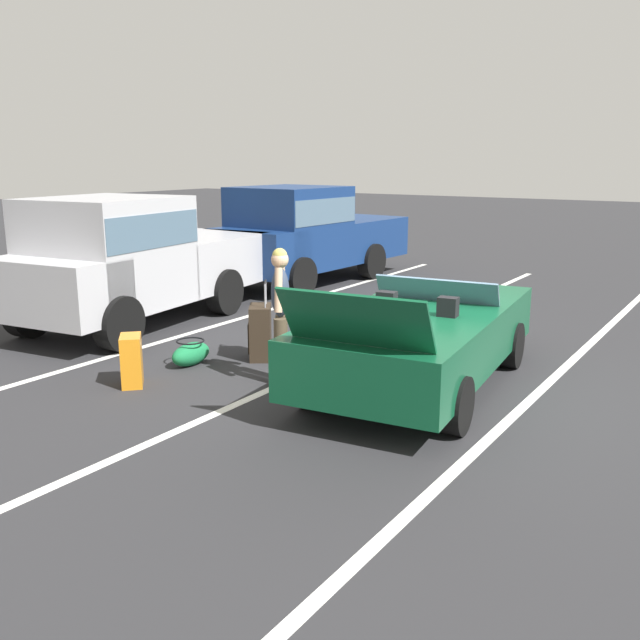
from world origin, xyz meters
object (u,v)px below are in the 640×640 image
at_px(suitcase_large_black, 260,332).
at_px(suitcase_medium_bright, 132,361).
at_px(duffel_bag, 191,353).
at_px(parked_pickup_truck_far, 304,233).
at_px(parked_pickup_truck_near, 129,258).
at_px(convertible_car, 427,335).
at_px(traveler_person, 280,308).

relative_size(suitcase_large_black, suitcase_medium_bright, 1.74).
height_order(suitcase_medium_bright, duffel_bag, suitcase_medium_bright).
bearing_deg(parked_pickup_truck_far, duffel_bag, 23.67).
xyz_separation_m(suitcase_large_black, parked_pickup_truck_far, (5.18, 2.86, 0.74)).
distance_m(suitcase_large_black, parked_pickup_truck_far, 5.96).
bearing_deg(duffel_bag, suitcase_large_black, -37.94).
distance_m(suitcase_large_black, parked_pickup_truck_near, 3.09).
bearing_deg(parked_pickup_truck_far, suitcase_large_black, 31.56).
height_order(suitcase_medium_bright, parked_pickup_truck_far, parked_pickup_truck_far).
height_order(suitcase_large_black, duffel_bag, suitcase_large_black).
bearing_deg(parked_pickup_truck_far, convertible_car, 49.51).
distance_m(suitcase_medium_bright, duffel_bag, 1.02).
xyz_separation_m(traveler_person, parked_pickup_truck_near, (1.06, 3.82, 0.18)).
bearing_deg(parked_pickup_truck_far, traveler_person, 35.03).
distance_m(suitcase_large_black, traveler_person, 1.21).
bearing_deg(parked_pickup_truck_near, suitcase_medium_bright, 40.78).
relative_size(duffel_bag, parked_pickup_truck_near, 0.12).
xyz_separation_m(convertible_car, suitcase_large_black, (-0.34, 2.31, -0.22)).
bearing_deg(convertible_car, duffel_bag, 104.30).
bearing_deg(duffel_bag, suitcase_medium_bright, -179.79).
xyz_separation_m(convertible_car, traveler_person, (-1.00, 1.46, 0.34)).
distance_m(traveler_person, parked_pickup_truck_far, 6.92).
bearing_deg(duffel_bag, parked_pickup_truck_near, 64.39).
height_order(parked_pickup_truck_near, parked_pickup_truck_far, same).
distance_m(convertible_car, parked_pickup_truck_far, 7.10).
height_order(suitcase_medium_bright, parked_pickup_truck_near, parked_pickup_truck_near).
xyz_separation_m(convertible_car, parked_pickup_truck_far, (4.84, 5.17, 0.51)).
height_order(suitcase_large_black, parked_pickup_truck_far, parked_pickup_truck_far).
height_order(convertible_car, parked_pickup_truck_near, parked_pickup_truck_near).
distance_m(suitcase_medium_bright, traveler_person, 1.90).
distance_m(suitcase_large_black, duffel_bag, 0.97).
height_order(suitcase_large_black, parked_pickup_truck_near, parked_pickup_truck_near).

